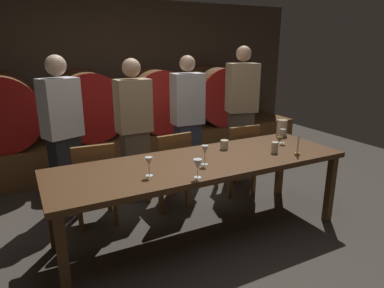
# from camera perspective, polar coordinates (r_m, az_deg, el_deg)

# --- Properties ---
(ground_plane) EXTENTS (8.63, 8.63, 0.00)m
(ground_plane) POSITION_cam_1_polar(r_m,az_deg,el_deg) (3.44, 0.55, -15.06)
(ground_plane) COLOR #3F3A33
(back_wall) EXTENTS (6.64, 0.24, 2.46)m
(back_wall) POSITION_cam_1_polar(r_m,az_deg,el_deg) (5.68, -13.44, 10.22)
(back_wall) COLOR #473A2D
(back_wall) RESTS_ON ground
(barrel_shelf) EXTENTS (5.98, 0.90, 0.50)m
(barrel_shelf) POSITION_cam_1_polar(r_m,az_deg,el_deg) (5.35, -11.28, -0.75)
(barrel_shelf) COLOR brown
(barrel_shelf) RESTS_ON ground
(wine_barrel_far_left) EXTENTS (0.94, 0.79, 0.94)m
(wine_barrel_far_left) POSITION_cam_1_polar(r_m,az_deg,el_deg) (5.00, -29.22, 4.72)
(wine_barrel_far_left) COLOR brown
(wine_barrel_far_left) RESTS_ON barrel_shelf
(wine_barrel_center_left) EXTENTS (0.94, 0.79, 0.94)m
(wine_barrel_center_left) POSITION_cam_1_polar(r_m,az_deg,el_deg) (5.07, -17.13, 6.23)
(wine_barrel_center_left) COLOR brown
(wine_barrel_center_left) RESTS_ON barrel_shelf
(wine_barrel_center_right) EXTENTS (0.94, 0.79, 0.94)m
(wine_barrel_center_right) POSITION_cam_1_polar(r_m,az_deg,el_deg) (5.35, -6.36, 7.33)
(wine_barrel_center_right) COLOR brown
(wine_barrel_center_right) RESTS_ON barrel_shelf
(wine_barrel_far_right) EXTENTS (0.94, 0.79, 0.94)m
(wine_barrel_far_right) POSITION_cam_1_polar(r_m,az_deg,el_deg) (5.82, 3.74, 8.13)
(wine_barrel_far_right) COLOR brown
(wine_barrel_far_right) RESTS_ON barrel_shelf
(dining_table) EXTENTS (2.77, 0.88, 0.76)m
(dining_table) POSITION_cam_1_polar(r_m,az_deg,el_deg) (3.17, 1.62, -3.87)
(dining_table) COLOR #4C2D16
(dining_table) RESTS_ON ground
(chair_left) EXTENTS (0.43, 0.43, 0.88)m
(chair_left) POSITION_cam_1_polar(r_m,az_deg,el_deg) (3.56, -16.01, -5.85)
(chair_left) COLOR brown
(chair_left) RESTS_ON ground
(chair_center) EXTENTS (0.43, 0.43, 0.88)m
(chair_center) POSITION_cam_1_polar(r_m,az_deg,el_deg) (3.80, -3.66, -3.76)
(chair_center) COLOR brown
(chair_center) RESTS_ON ground
(chair_right) EXTENTS (0.42, 0.42, 0.88)m
(chair_right) POSITION_cam_1_polar(r_m,az_deg,el_deg) (4.19, 7.79, -1.96)
(chair_right) COLOR brown
(chair_right) RESTS_ON ground
(guest_far_left) EXTENTS (0.44, 0.37, 1.69)m
(guest_far_left) POSITION_cam_1_polar(r_m,az_deg,el_deg) (3.90, -20.72, 1.61)
(guest_far_left) COLOR black
(guest_far_left) RESTS_ON ground
(guest_center_left) EXTENTS (0.39, 0.26, 1.65)m
(guest_center_left) POSITION_cam_1_polar(r_m,az_deg,el_deg) (3.96, -9.61, 2.24)
(guest_center_left) COLOR brown
(guest_center_left) RESTS_ON ground
(guest_center_right) EXTENTS (0.39, 0.26, 1.67)m
(guest_center_right) POSITION_cam_1_polar(r_m,az_deg,el_deg) (4.32, -0.75, 3.76)
(guest_center_right) COLOR #33384C
(guest_center_right) RESTS_ON ground
(guest_far_right) EXTENTS (0.43, 0.32, 1.77)m
(guest_far_right) POSITION_cam_1_polar(r_m,az_deg,el_deg) (4.53, 8.22, 4.95)
(guest_far_right) COLOR brown
(guest_far_right) RESTS_ON ground
(candle_left) EXTENTS (0.05, 0.05, 0.21)m
(candle_left) POSITION_cam_1_polar(r_m,az_deg,el_deg) (3.43, 17.21, -0.85)
(candle_left) COLOR olive
(candle_left) RESTS_ON dining_table
(candle_right) EXTENTS (0.05, 0.05, 0.19)m
(candle_right) POSITION_cam_1_polar(r_m,az_deg,el_deg) (3.97, 14.43, 1.52)
(candle_right) COLOR olive
(candle_right) RESTS_ON dining_table
(pitcher) EXTENTS (0.12, 0.12, 0.19)m
(pitcher) POSITION_cam_1_polar(r_m,az_deg,el_deg) (4.13, 14.78, 2.65)
(pitcher) COLOR beige
(pitcher) RESTS_ON dining_table
(wine_glass_far_left) EXTENTS (0.06, 0.06, 0.16)m
(wine_glass_far_left) POSITION_cam_1_polar(r_m,az_deg,el_deg) (2.78, -7.23, -3.04)
(wine_glass_far_left) COLOR silver
(wine_glass_far_left) RESTS_ON dining_table
(wine_glass_center_left) EXTENTS (0.07, 0.07, 0.16)m
(wine_glass_center_left) POSITION_cam_1_polar(r_m,az_deg,el_deg) (2.72, 0.96, -3.50)
(wine_glass_center_left) COLOR white
(wine_glass_center_left) RESTS_ON dining_table
(wine_glass_center_right) EXTENTS (0.06, 0.06, 0.18)m
(wine_glass_center_right) POSITION_cam_1_polar(r_m,az_deg,el_deg) (3.01, 2.17, -1.16)
(wine_glass_center_right) COLOR silver
(wine_glass_center_right) RESTS_ON dining_table
(wine_glass_far_right) EXTENTS (0.06, 0.06, 0.16)m
(wine_glass_far_right) POSITION_cam_1_polar(r_m,az_deg,el_deg) (3.80, 14.91, 1.80)
(wine_glass_far_right) COLOR silver
(wine_glass_far_right) RESTS_ON dining_table
(cup_left) EXTENTS (0.08, 0.08, 0.09)m
(cup_left) POSITION_cam_1_polar(r_m,az_deg,el_deg) (3.50, 5.42, -0.09)
(cup_left) COLOR beige
(cup_left) RESTS_ON dining_table
(cup_right) EXTENTS (0.07, 0.07, 0.11)m
(cup_right) POSITION_cam_1_polar(r_m,az_deg,el_deg) (3.46, 13.64, -0.56)
(cup_right) COLOR beige
(cup_right) RESTS_ON dining_table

